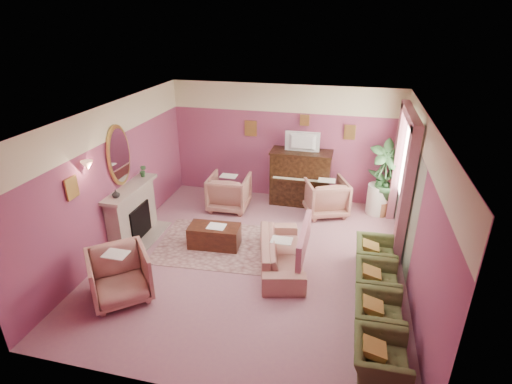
% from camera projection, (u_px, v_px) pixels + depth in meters
% --- Properties ---
extents(floor, '(5.50, 6.00, 0.01)m').
position_uv_depth(floor, '(253.00, 259.00, 7.60)').
color(floor, '#A56D7B').
rests_on(floor, ground).
extents(ceiling, '(5.50, 6.00, 0.01)m').
position_uv_depth(ceiling, '(253.00, 114.00, 6.45)').
color(ceiling, beige).
rests_on(ceiling, wall_back).
extents(wall_back, '(5.50, 0.02, 2.80)m').
position_uv_depth(wall_back, '(283.00, 143.00, 9.68)').
color(wall_back, '#73375E').
rests_on(wall_back, floor).
extents(wall_front, '(5.50, 0.02, 2.80)m').
position_uv_depth(wall_front, '(187.00, 302.00, 4.37)').
color(wall_front, '#73375E').
rests_on(wall_front, floor).
extents(wall_left, '(0.02, 6.00, 2.80)m').
position_uv_depth(wall_left, '(114.00, 178.00, 7.61)').
color(wall_left, '#73375E').
rests_on(wall_left, floor).
extents(wall_right, '(0.02, 6.00, 2.80)m').
position_uv_depth(wall_right, '(418.00, 209.00, 6.43)').
color(wall_right, '#73375E').
rests_on(wall_right, floor).
extents(picture_rail_band, '(5.50, 0.01, 0.65)m').
position_uv_depth(picture_rail_band, '(284.00, 98.00, 9.23)').
color(picture_rail_band, beige).
rests_on(picture_rail_band, wall_back).
extents(stripe_panel, '(0.01, 3.00, 2.15)m').
position_uv_depth(stripe_panel, '(406.00, 195.00, 7.72)').
color(stripe_panel, '#99A086').
rests_on(stripe_panel, wall_right).
extents(fireplace_surround, '(0.30, 1.40, 1.10)m').
position_uv_depth(fireplace_surround, '(132.00, 214.00, 8.11)').
color(fireplace_surround, '#A59483').
rests_on(fireplace_surround, floor).
extents(fireplace_inset, '(0.18, 0.72, 0.68)m').
position_uv_depth(fireplace_inset, '(138.00, 221.00, 8.15)').
color(fireplace_inset, black).
rests_on(fireplace_inset, floor).
extents(fire_ember, '(0.06, 0.54, 0.10)m').
position_uv_depth(fire_ember, '(140.00, 229.00, 8.21)').
color(fire_ember, '#FD3413').
rests_on(fire_ember, floor).
extents(mantel_shelf, '(0.40, 1.55, 0.07)m').
position_uv_depth(mantel_shelf, '(130.00, 189.00, 7.86)').
color(mantel_shelf, '#A59483').
rests_on(mantel_shelf, fireplace_surround).
extents(hearth, '(0.55, 1.50, 0.02)m').
position_uv_depth(hearth, '(144.00, 238.00, 8.28)').
color(hearth, '#A59483').
rests_on(hearth, floor).
extents(mirror_frame, '(0.04, 0.72, 1.20)m').
position_uv_depth(mirror_frame, '(119.00, 155.00, 7.61)').
color(mirror_frame, '#D4B252').
rests_on(mirror_frame, wall_left).
extents(mirror_glass, '(0.01, 0.60, 1.06)m').
position_uv_depth(mirror_glass, '(120.00, 156.00, 7.61)').
color(mirror_glass, silver).
rests_on(mirror_glass, wall_left).
extents(sconce_shade, '(0.20, 0.20, 0.16)m').
position_uv_depth(sconce_shade, '(87.00, 166.00, 6.59)').
color(sconce_shade, '#EA9F74').
rests_on(sconce_shade, wall_left).
extents(piano, '(1.40, 0.60, 1.30)m').
position_uv_depth(piano, '(300.00, 178.00, 9.60)').
color(piano, black).
rests_on(piano, floor).
extents(piano_keyshelf, '(1.30, 0.12, 0.06)m').
position_uv_depth(piano_keyshelf, '(298.00, 181.00, 9.26)').
color(piano_keyshelf, black).
rests_on(piano_keyshelf, piano).
extents(piano_keys, '(1.20, 0.08, 0.02)m').
position_uv_depth(piano_keys, '(299.00, 179.00, 9.24)').
color(piano_keys, beige).
rests_on(piano_keys, piano).
extents(piano_top, '(1.45, 0.65, 0.04)m').
position_uv_depth(piano_top, '(302.00, 152.00, 9.33)').
color(piano_top, black).
rests_on(piano_top, piano).
extents(television, '(0.80, 0.12, 0.48)m').
position_uv_depth(television, '(302.00, 141.00, 9.16)').
color(television, black).
rests_on(television, piano).
extents(print_back_left, '(0.30, 0.03, 0.38)m').
position_uv_depth(print_back_left, '(251.00, 128.00, 9.68)').
color(print_back_left, '#D4B252').
rests_on(print_back_left, wall_back).
extents(print_back_right, '(0.26, 0.03, 0.34)m').
position_uv_depth(print_back_right, '(350.00, 132.00, 9.15)').
color(print_back_right, '#D4B252').
rests_on(print_back_right, wall_back).
extents(print_back_mid, '(0.22, 0.03, 0.26)m').
position_uv_depth(print_back_mid, '(305.00, 120.00, 9.29)').
color(print_back_mid, '#D4B252').
rests_on(print_back_mid, wall_back).
extents(print_left_wall, '(0.03, 0.28, 0.36)m').
position_uv_depth(print_left_wall, '(72.00, 188.00, 6.41)').
color(print_left_wall, '#D4B252').
rests_on(print_left_wall, wall_left).
extents(window_blind, '(0.03, 1.40, 1.80)m').
position_uv_depth(window_blind, '(408.00, 160.00, 7.69)').
color(window_blind, beige).
rests_on(window_blind, wall_right).
extents(curtain_left, '(0.16, 0.34, 2.60)m').
position_uv_depth(curtain_left, '(405.00, 198.00, 7.06)').
color(curtain_left, '#AA5E6F').
rests_on(curtain_left, floor).
extents(curtain_right, '(0.16, 0.34, 2.60)m').
position_uv_depth(curtain_right, '(397.00, 163.00, 8.69)').
color(curtain_right, '#AA5E6F').
rests_on(curtain_right, floor).
extents(pelmet, '(0.16, 2.20, 0.16)m').
position_uv_depth(pelmet, '(411.00, 115.00, 7.36)').
color(pelmet, '#AA5E6F').
rests_on(pelmet, wall_right).
extents(mantel_plant, '(0.16, 0.16, 0.28)m').
position_uv_depth(mantel_plant, '(143.00, 171.00, 8.28)').
color(mantel_plant, '#316032').
rests_on(mantel_plant, mantel_shelf).
extents(mantel_vase, '(0.16, 0.16, 0.16)m').
position_uv_depth(mantel_vase, '(116.00, 194.00, 7.37)').
color(mantel_vase, beige).
rests_on(mantel_vase, mantel_shelf).
extents(area_rug, '(2.62, 1.97, 0.01)m').
position_uv_depth(area_rug, '(221.00, 245.00, 8.07)').
color(area_rug, '#9D736E').
rests_on(area_rug, floor).
extents(coffee_table, '(1.03, 0.57, 0.45)m').
position_uv_depth(coffee_table, '(215.00, 236.00, 7.94)').
color(coffee_table, '#3E1E12').
rests_on(coffee_table, floor).
extents(table_paper, '(0.35, 0.28, 0.01)m').
position_uv_depth(table_paper, '(216.00, 226.00, 7.84)').
color(table_paper, white).
rests_on(table_paper, coffee_table).
extents(sofa, '(0.63, 1.89, 0.76)m').
position_uv_depth(sofa, '(281.00, 248.00, 7.26)').
color(sofa, tan).
rests_on(sofa, floor).
extents(sofa_throw, '(0.10, 1.43, 0.53)m').
position_uv_depth(sofa_throw, '(304.00, 240.00, 7.09)').
color(sofa_throw, '#AA5E6F').
rests_on(sofa_throw, sofa).
extents(floral_armchair_left, '(0.90, 0.90, 0.94)m').
position_uv_depth(floral_armchair_left, '(229.00, 190.00, 9.39)').
color(floral_armchair_left, tan).
rests_on(floral_armchair_left, floor).
extents(floral_armchair_right, '(0.90, 0.90, 0.94)m').
position_uv_depth(floral_armchair_right, '(326.00, 195.00, 9.15)').
color(floral_armchair_right, tan).
rests_on(floral_armchair_right, floor).
extents(floral_armchair_front, '(0.90, 0.90, 0.94)m').
position_uv_depth(floral_armchair_front, '(119.00, 273.00, 6.41)').
color(floral_armchair_front, tan).
rests_on(floral_armchair_front, floor).
extents(olive_chair_a, '(0.57, 0.81, 0.70)m').
position_uv_depth(olive_chair_a, '(381.00, 355.00, 5.03)').
color(olive_chair_a, '#485429').
rests_on(olive_chair_a, floor).
extents(olive_chair_b, '(0.57, 0.81, 0.70)m').
position_uv_depth(olive_chair_b, '(379.00, 312.00, 5.76)').
color(olive_chair_b, '#485429').
rests_on(olive_chair_b, floor).
extents(olive_chair_c, '(0.57, 0.81, 0.70)m').
position_uv_depth(olive_chair_c, '(377.00, 278.00, 6.48)').
color(olive_chair_c, '#485429').
rests_on(olive_chair_c, floor).
extents(olive_chair_d, '(0.57, 0.81, 0.70)m').
position_uv_depth(olive_chair_d, '(375.00, 251.00, 7.21)').
color(olive_chair_d, '#485429').
rests_on(olive_chair_d, floor).
extents(side_table, '(0.52, 0.52, 0.70)m').
position_uv_depth(side_table, '(378.00, 199.00, 9.22)').
color(side_table, white).
rests_on(side_table, floor).
extents(side_plant_big, '(0.30, 0.30, 0.34)m').
position_uv_depth(side_plant_big, '(381.00, 178.00, 9.01)').
color(side_plant_big, '#316032').
rests_on(side_plant_big, side_table).
extents(side_plant_small, '(0.16, 0.16, 0.28)m').
position_uv_depth(side_plant_small, '(387.00, 182.00, 8.91)').
color(side_plant_small, '#316032').
rests_on(side_plant_small, side_table).
extents(palm_pot, '(0.34, 0.34, 0.34)m').
position_uv_depth(palm_pot, '(380.00, 208.00, 9.21)').
color(palm_pot, '#A06841').
rests_on(palm_pot, floor).
extents(palm_plant, '(0.76, 0.76, 1.44)m').
position_uv_depth(palm_plant, '(385.00, 172.00, 8.85)').
color(palm_plant, '#316032').
rests_on(palm_plant, palm_pot).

